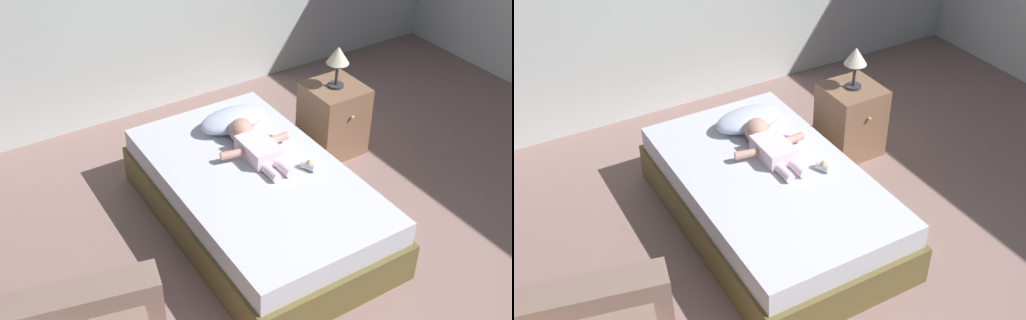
{
  "view_description": "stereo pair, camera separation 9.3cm",
  "coord_description": "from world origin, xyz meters",
  "views": [
    {
      "loc": [
        -2.02,
        -1.77,
        2.95
      ],
      "look_at": [
        -0.24,
        1.11,
        0.54
      ],
      "focal_mm": 44.43,
      "sensor_mm": 36.0,
      "label": 1
    },
    {
      "loc": [
        -1.94,
        -1.82,
        2.95
      ],
      "look_at": [
        -0.24,
        1.11,
        0.54
      ],
      "focal_mm": 44.43,
      "sensor_mm": 36.0,
      "label": 2
    }
  ],
  "objects": [
    {
      "name": "toothbrush",
      "position": [
        0.09,
        1.39,
        0.45
      ],
      "size": [
        0.09,
        0.12,
        0.02
      ],
      "color": "#BD3B9A",
      "rests_on": "bed"
    },
    {
      "name": "pillow",
      "position": [
        -0.1,
        1.66,
        0.52
      ],
      "size": [
        0.51,
        0.28,
        0.15
      ],
      "color": "silver",
      "rests_on": "bed"
    },
    {
      "name": "baby",
      "position": [
        -0.13,
        1.31,
        0.51
      ],
      "size": [
        0.53,
        0.64,
        0.18
      ],
      "color": "white",
      "rests_on": "bed"
    },
    {
      "name": "nightstand",
      "position": [
        0.77,
        1.58,
        0.29
      ],
      "size": [
        0.43,
        0.46,
        0.58
      ],
      "color": "#8B654B",
      "rests_on": "ground_plane"
    },
    {
      "name": "ground_plane",
      "position": [
        0.0,
        0.0,
        0.0
      ],
      "size": [
        8.0,
        8.0,
        0.0
      ],
      "primitive_type": "plane",
      "color": "gray"
    },
    {
      "name": "baby_bottle",
      "position": [
        0.08,
        0.95,
        0.48
      ],
      "size": [
        0.09,
        0.11,
        0.08
      ],
      "color": "white",
      "rests_on": "bed"
    },
    {
      "name": "lamp",
      "position": [
        0.77,
        1.58,
        0.82
      ],
      "size": [
        0.17,
        0.17,
        0.34
      ],
      "color": "#333338",
      "rests_on": "nightstand"
    },
    {
      "name": "bed",
      "position": [
        -0.24,
        1.11,
        0.22
      ],
      "size": [
        1.15,
        1.97,
        0.44
      ],
      "color": "brown",
      "rests_on": "ground_plane"
    }
  ]
}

